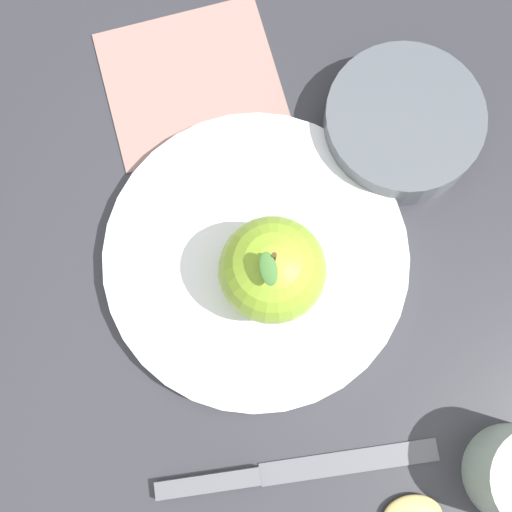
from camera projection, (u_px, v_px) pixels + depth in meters
name	position (u px, v px, depth m)	size (l,w,h in m)	color
ground_plane	(273.00, 304.00, 0.58)	(2.40, 2.40, 0.00)	#2D2D33
dinner_plate	(256.00, 258.00, 0.57)	(0.26, 0.26, 0.02)	white
apple	(272.00, 270.00, 0.52)	(0.08, 0.08, 0.10)	#8CB22D
side_bowl	(403.00, 122.00, 0.59)	(0.14, 0.14, 0.04)	#4C5156
knife	(271.00, 474.00, 0.55)	(0.13, 0.20, 0.01)	#59595E
linen_napkin	(192.00, 81.00, 0.62)	(0.14, 0.15, 0.00)	gray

